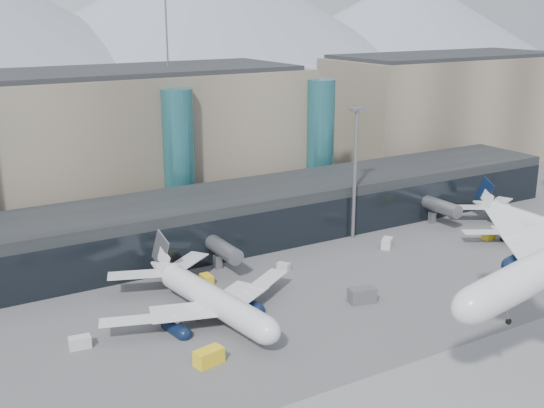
{
  "coord_description": "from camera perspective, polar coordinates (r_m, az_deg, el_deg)",
  "views": [
    {
      "loc": [
        -48.52,
        -52.41,
        43.52
      ],
      "look_at": [
        1.99,
        32.0,
        15.04
      ],
      "focal_mm": 45.0,
      "sensor_mm": 36.0,
      "label": 1
    }
  ],
  "objects": [
    {
      "name": "veh_c",
      "position": [
        105.97,
        7.55,
        -7.57
      ],
      "size": [
        4.51,
        3.03,
        2.3
      ],
      "primitive_type": "cube",
      "rotation": [
        0.0,
        0.0,
        -0.22
      ],
      "color": "#4E4E53",
      "rests_on": "ground"
    },
    {
      "name": "veh_h",
      "position": [
        88.54,
        -5.31,
        -12.61
      ],
      "size": [
        4.05,
        2.67,
        2.06
      ],
      "primitive_type": "cube",
      "rotation": [
        0.0,
        0.0,
        0.2
      ],
      "color": "yellow",
      "rests_on": "ground"
    },
    {
      "name": "teal_towers",
      "position": [
        134.08,
        -15.65,
        2.83
      ],
      "size": [
        116.4,
        19.4,
        46.0
      ],
      "color": "#286870",
      "rests_on": "ground"
    },
    {
      "name": "lightmast_mid",
      "position": [
        130.75,
        6.96,
        3.17
      ],
      "size": [
        3.0,
        1.2,
        25.6
      ],
      "color": "slate",
      "rests_on": "ground"
    },
    {
      "name": "veh_a",
      "position": [
        95.54,
        -15.78,
        -11.08
      ],
      "size": [
        2.97,
        1.86,
        1.59
      ],
      "primitive_type": "cube",
      "rotation": [
        0.0,
        0.0,
        -0.1
      ],
      "color": "#BEBEBE",
      "rests_on": "ground"
    },
    {
      "name": "ground",
      "position": [
        83.64,
        10.53,
        -15.51
      ],
      "size": [
        900.0,
        900.0,
        0.0
      ],
      "primitive_type": "plane",
      "color": "#515154",
      "rests_on": "ground"
    },
    {
      "name": "jet_parked_right",
      "position": [
        143.64,
        20.4,
        -0.89
      ],
      "size": [
        32.32,
        31.68,
        10.42
      ],
      "rotation": [
        0.0,
        0.0,
        1.51
      ],
      "color": "silver",
      "rests_on": "ground"
    },
    {
      "name": "veh_g",
      "position": [
        117.6,
        0.98,
        -5.25
      ],
      "size": [
        2.14,
        2.49,
        1.26
      ],
      "primitive_type": "cube",
      "rotation": [
        0.0,
        0.0,
        -1.07
      ],
      "color": "#BEBEBE",
      "rests_on": "ground"
    },
    {
      "name": "terminal_east",
      "position": [
        204.12,
        14.32,
        7.75
      ],
      "size": [
        70.0,
        30.0,
        31.0
      ],
      "color": "gray",
      "rests_on": "ground"
    },
    {
      "name": "jet_parked_mid",
      "position": [
        101.13,
        -5.95,
        -6.86
      ],
      "size": [
        33.77,
        33.74,
        10.96
      ],
      "rotation": [
        0.0,
        0.0,
        1.7
      ],
      "color": "silver",
      "rests_on": "ground"
    },
    {
      "name": "veh_e",
      "position": [
        139.4,
        17.68,
        -2.51
      ],
      "size": [
        2.85,
        1.84,
        1.52
      ],
      "primitive_type": "cube",
      "rotation": [
        0.0,
        0.0,
        0.12
      ],
      "color": "yellow",
      "rests_on": "ground"
    },
    {
      "name": "veh_d",
      "position": [
        129.85,
        9.6,
        -3.25
      ],
      "size": [
        3.5,
        3.33,
        1.8
      ],
      "primitive_type": "cube",
      "rotation": [
        0.0,
        0.0,
        0.7
      ],
      "color": "#BEBEBE",
      "rests_on": "ground"
    },
    {
      "name": "concourse",
      "position": [
        126.37,
        -6.79,
        -1.73
      ],
      "size": [
        170.0,
        27.0,
        10.0
      ],
      "color": "black",
      "rests_on": "ground"
    },
    {
      "name": "veh_b",
      "position": [
        112.6,
        -5.49,
        -6.27
      ],
      "size": [
        1.56,
        2.53,
        1.45
      ],
      "primitive_type": "cube",
      "rotation": [
        0.0,
        0.0,
        1.58
      ],
      "color": "yellow",
      "rests_on": "ground"
    },
    {
      "name": "terminal_main",
      "position": [
        147.05,
        -21.16,
        4.05
      ],
      "size": [
        130.0,
        30.0,
        31.0
      ],
      "color": "gray",
      "rests_on": "ground"
    }
  ]
}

